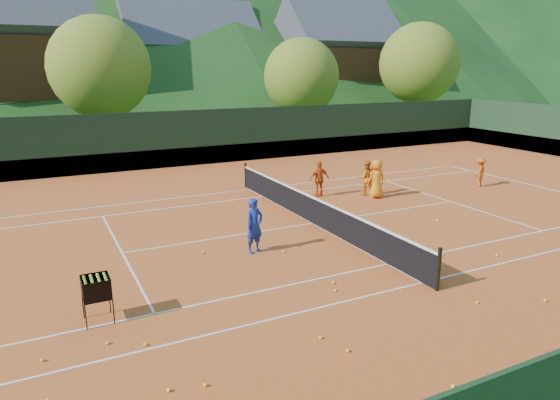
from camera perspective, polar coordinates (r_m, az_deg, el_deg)
name	(u,v)px	position (r m, az deg, el deg)	size (l,w,h in m)	color
ground	(313,224)	(17.32, 3.76, -2.73)	(400.00, 400.00, 0.00)	#2A5119
clay_court	(313,224)	(17.32, 3.76, -2.70)	(40.00, 24.00, 0.02)	#BC501E
coach	(254,226)	(14.41, -2.94, -2.94)	(0.59, 0.39, 1.63)	navy
student_a	(366,178)	(21.22, 9.79, 2.52)	(0.72, 0.56, 1.47)	orange
student_b	(319,179)	(20.74, 4.52, 2.43)	(0.87, 0.36, 1.49)	#DD5413
student_c	(376,179)	(20.81, 10.96, 2.39)	(0.78, 0.51, 1.60)	orange
student_d	(480,172)	(24.16, 21.86, 2.99)	(0.86, 0.49, 1.32)	#CD5912
tennis_ball_0	(145,344)	(10.42, -15.15, -15.64)	(0.07, 0.07, 0.07)	#F0F629
tennis_ball_1	(43,360)	(10.57, -25.51, -16.18)	(0.07, 0.07, 0.07)	#F0F629
tennis_ball_2	(107,343)	(10.68, -19.12, -15.17)	(0.07, 0.07, 0.07)	#F0F629
tennis_ball_3	(438,263)	(14.43, 17.66, -6.93)	(0.07, 0.07, 0.07)	#F0F629
tennis_ball_4	(368,244)	(15.40, 10.02, -5.02)	(0.07, 0.07, 0.07)	#F0F629
tennis_ball_6	(497,255)	(15.61, 23.53, -5.82)	(0.07, 0.07, 0.07)	#F0F629
tennis_ball_7	(477,302)	(12.49, 21.62, -10.82)	(0.07, 0.07, 0.07)	#F0F629
tennis_ball_9	(203,253)	(14.70, -8.79, -5.96)	(0.07, 0.07, 0.07)	#F0F629
tennis_ball_11	(545,301)	(13.23, 28.04, -10.11)	(0.07, 0.07, 0.07)	#F0F629
tennis_ball_12	(335,290)	(12.29, 6.34, -10.22)	(0.07, 0.07, 0.07)	#F0F629
tennis_ball_13	(443,254)	(15.18, 18.12, -5.88)	(0.07, 0.07, 0.07)	#F0F629
tennis_ball_14	(348,350)	(9.98, 7.75, -16.67)	(0.07, 0.07, 0.07)	#F0F629
tennis_ball_15	(333,283)	(12.68, 6.09, -9.38)	(0.07, 0.07, 0.07)	#F0F629
tennis_ball_16	(205,385)	(9.10, -8.55, -20.18)	(0.07, 0.07, 0.07)	#F0F629
tennis_ball_17	(284,252)	(14.61, 0.43, -5.91)	(0.07, 0.07, 0.07)	#F0F629
tennis_ball_19	(438,221)	(18.32, 17.60, -2.25)	(0.07, 0.07, 0.07)	#F0F629
tennis_ball_20	(321,338)	(10.33, 4.66, -15.40)	(0.07, 0.07, 0.07)	#F0F629
tennis_ball_23	(453,386)	(9.45, 19.17, -19.47)	(0.07, 0.07, 0.07)	#F0F629
tennis_ball_24	(169,390)	(9.09, -12.59, -20.43)	(0.07, 0.07, 0.07)	#F0F629
court_lines	(313,223)	(17.32, 3.76, -2.66)	(23.83, 11.03, 0.00)	silver
tennis_net	(313,209)	(17.17, 3.79, -1.08)	(0.10, 12.07, 1.10)	black
perimeter_fence	(313,188)	(16.98, 3.83, 1.35)	(40.40, 24.24, 3.00)	black
ball_hopper	(96,288)	(11.31, -20.28, -9.47)	(0.57, 0.57, 1.00)	black
chalet_mid	(190,69)	(50.32, -10.25, 14.49)	(12.65, 8.82, 11.45)	beige
chalet_right	(336,66)	(52.54, 6.38, 14.93)	(11.50, 8.82, 11.91)	beige
tree_b	(100,68)	(34.50, -19.86, 14.05)	(6.40, 6.40, 8.40)	#412B1A
tree_c	(302,76)	(37.97, 2.49, 13.92)	(5.60, 5.60, 7.35)	#41291A
tree_d	(419,63)	(45.75, 15.60, 14.82)	(6.80, 6.80, 8.93)	#3F2719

